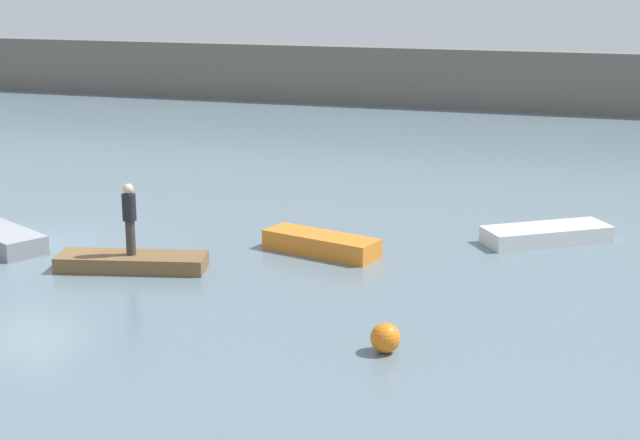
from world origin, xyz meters
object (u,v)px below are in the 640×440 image
(rowboat_brown, at_px, (132,262))
(person_dark_shirt, at_px, (129,215))
(rowboat_orange, at_px, (321,244))
(rowboat_white, at_px, (546,234))
(mooring_buoy, at_px, (385,338))

(rowboat_brown, distance_m, person_dark_shirt, 1.11)
(rowboat_brown, distance_m, rowboat_orange, 4.58)
(person_dark_shirt, bearing_deg, rowboat_white, 30.08)
(rowboat_white, height_order, mooring_buoy, mooring_buoy)
(rowboat_orange, relative_size, person_dark_shirt, 1.74)
(rowboat_brown, height_order, rowboat_white, rowboat_white)
(rowboat_white, bearing_deg, person_dark_shirt, 175.94)
(rowboat_orange, distance_m, mooring_buoy, 6.42)
(mooring_buoy, bearing_deg, rowboat_white, 75.20)
(mooring_buoy, bearing_deg, rowboat_brown, 155.33)
(rowboat_white, distance_m, mooring_buoy, 8.59)
(rowboat_orange, bearing_deg, rowboat_brown, -129.97)
(rowboat_orange, distance_m, rowboat_white, 5.81)
(rowboat_brown, xyz_separation_m, rowboat_white, (8.97, 5.19, 0.03))
(rowboat_orange, bearing_deg, mooring_buoy, -46.41)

